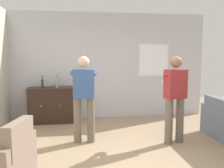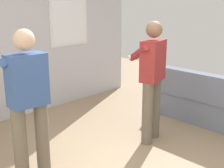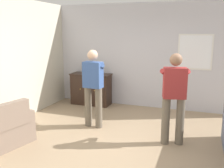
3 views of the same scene
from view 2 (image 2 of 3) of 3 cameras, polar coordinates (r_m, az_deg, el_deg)
wall_back_with_window at (r=5.33m, az=-18.39°, el=8.67°), size 5.20×0.15×2.80m
person_standing_left at (r=3.40m, az=-15.11°, el=-2.80°), size 0.56×0.49×1.68m
person_standing_right at (r=4.28m, az=7.26°, el=1.42°), size 0.54×0.51×1.68m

